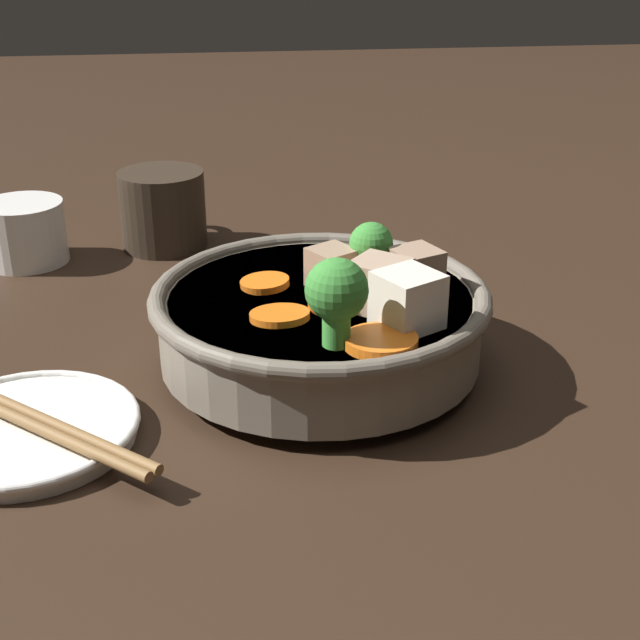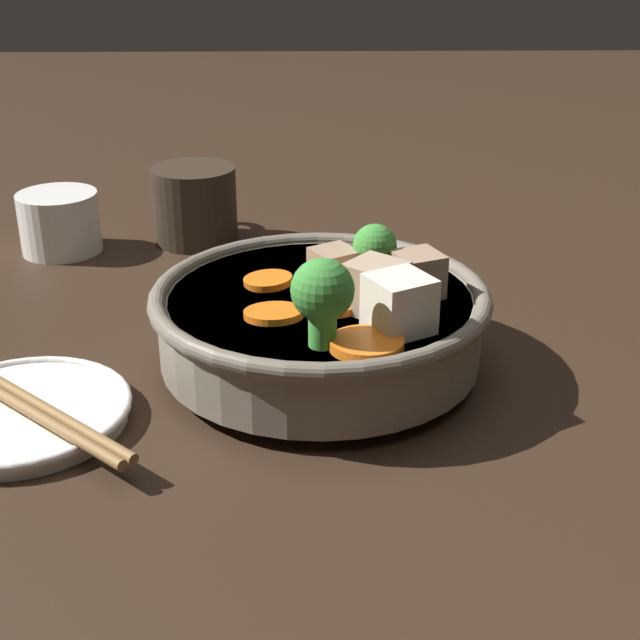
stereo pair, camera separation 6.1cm
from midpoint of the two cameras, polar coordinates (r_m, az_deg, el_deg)
The scene contains 6 objects.
ground_plane at distance 0.62m, azimuth -2.79°, elevation -3.19°, with size 3.00×3.00×0.00m, color black.
stirfry_bowl at distance 0.60m, azimuth -2.69°, elevation 0.13°, with size 0.23×0.23×0.11m.
side_saucer at distance 0.58m, azimuth -21.15°, elevation -6.67°, with size 0.14×0.14×0.01m.
tea_cup at distance 0.85m, azimuth -20.38°, elevation 5.28°, with size 0.07×0.07×0.06m.
dark_mug at distance 0.86m, azimuth -12.05°, elevation 6.93°, with size 0.10×0.08×0.07m.
chopsticks_pair at distance 0.57m, azimuth -21.30°, elevation -5.86°, with size 0.15×0.17×0.01m.
Camera 1 is at (-0.55, 0.07, 0.29)m, focal length 50.00 mm.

